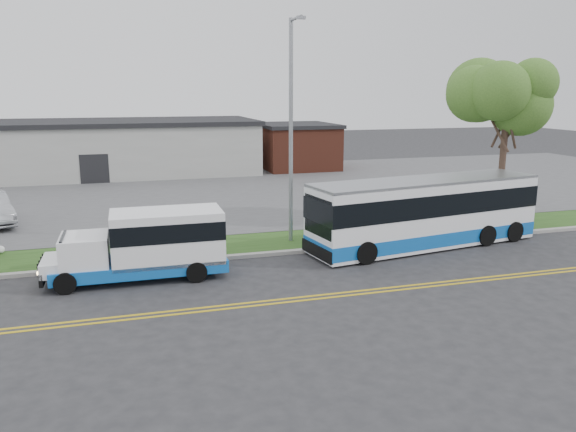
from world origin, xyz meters
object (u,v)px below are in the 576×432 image
object	(u,v)px
shuttle_bus	(150,243)
transit_bus	(425,213)
tree_east	(508,100)
streetlight_near	(291,125)

from	to	relation	value
shuttle_bus	transit_bus	world-z (taller)	transit_bus
transit_bus	tree_east	bearing A→B (deg)	14.30
transit_bus	streetlight_near	bearing A→B (deg)	149.57
streetlight_near	transit_bus	xyz separation A→B (m)	(5.42, -2.13, -3.73)
tree_east	shuttle_bus	bearing A→B (deg)	-168.95
streetlight_near	shuttle_bus	distance (m)	8.02
tree_east	transit_bus	xyz separation A→B (m)	(-5.58, -2.40, -4.71)
transit_bus	shuttle_bus	bearing A→B (deg)	175.79
tree_east	shuttle_bus	distance (m)	18.26
shuttle_bus	transit_bus	xyz separation A→B (m)	(11.68, 0.97, 0.19)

